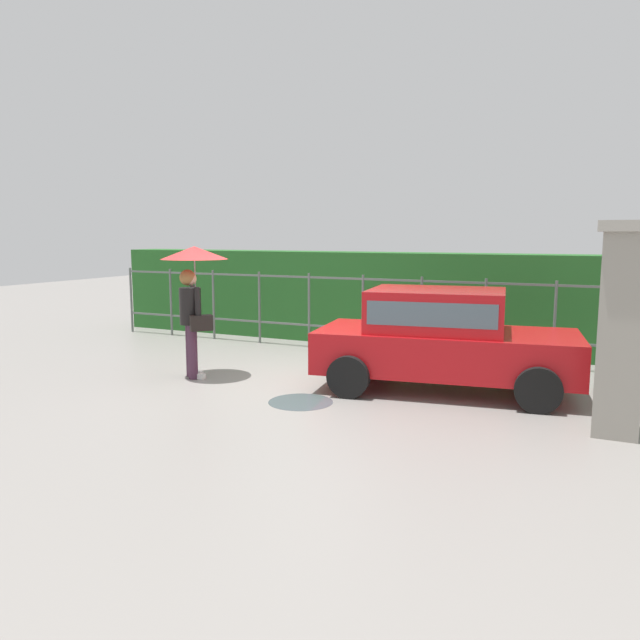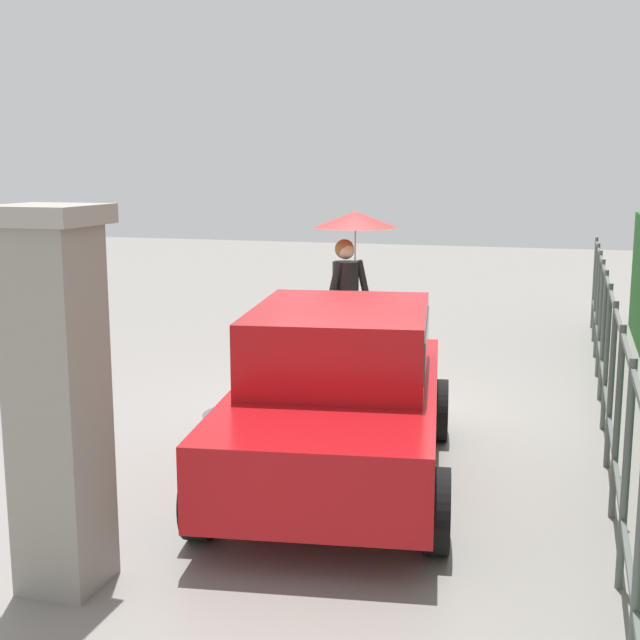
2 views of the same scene
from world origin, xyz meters
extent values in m
plane|color=gray|center=(0.00, 0.00, 0.00)|extent=(40.00, 40.00, 0.00)
cube|color=#B71116|center=(2.09, 0.36, 0.58)|extent=(3.90, 2.16, 0.60)
cube|color=#B71116|center=(1.94, 0.34, 1.18)|extent=(2.09, 1.70, 0.60)
cube|color=#4C5B66|center=(1.94, 0.34, 1.20)|extent=(1.94, 1.70, 0.33)
cylinder|color=black|center=(3.20, 1.37, 0.30)|extent=(0.62, 0.27, 0.60)
cylinder|color=black|center=(3.45, -0.29, 0.30)|extent=(0.62, 0.27, 0.60)
cylinder|color=black|center=(0.73, 1.01, 0.30)|extent=(0.62, 0.27, 0.60)
cylinder|color=black|center=(0.97, -0.65, 0.30)|extent=(0.62, 0.27, 0.60)
cube|color=red|center=(0.17, 0.63, 0.73)|extent=(0.09, 0.21, 0.16)
cube|color=red|center=(0.33, -0.46, 0.73)|extent=(0.09, 0.21, 0.16)
cylinder|color=#47283D|center=(-1.83, -0.52, 0.43)|extent=(0.15, 0.15, 0.86)
cylinder|color=#47283D|center=(-1.69, -0.66, 0.43)|extent=(0.15, 0.15, 0.86)
cube|color=white|center=(-1.79, -0.48, 0.04)|extent=(0.26, 0.10, 0.08)
cube|color=white|center=(-1.65, -0.62, 0.04)|extent=(0.26, 0.10, 0.08)
cylinder|color=black|center=(-1.76, -0.59, 1.15)|extent=(0.34, 0.34, 0.58)
sphere|color=#DBAD89|center=(-1.76, -0.59, 1.58)|extent=(0.22, 0.22, 0.22)
sphere|color=olive|center=(-1.78, -0.61, 1.60)|extent=(0.25, 0.25, 0.25)
cylinder|color=black|center=(-1.86, -0.38, 1.18)|extent=(0.23, 0.22, 0.56)
cylinder|color=black|center=(-1.54, -0.68, 1.18)|extent=(0.23, 0.22, 0.56)
cylinder|color=#B2B2B7|center=(-1.75, -0.46, 1.50)|extent=(0.02, 0.02, 0.77)
cone|color=red|center=(-1.75, -0.46, 1.98)|extent=(1.06, 1.06, 0.20)
cube|color=black|center=(-1.49, -0.68, 0.91)|extent=(0.35, 0.36, 0.24)
cube|color=gray|center=(4.33, -0.82, 1.15)|extent=(0.48, 0.48, 2.30)
cube|color=#9E998E|center=(4.33, -0.82, 2.36)|extent=(0.60, 0.60, 0.12)
cylinder|color=#59605B|center=(-5.87, 2.57, 0.75)|extent=(0.05, 0.05, 1.50)
cylinder|color=#59605B|center=(-4.71, 2.57, 0.75)|extent=(0.05, 0.05, 1.50)
cylinder|color=#59605B|center=(-3.55, 2.57, 0.75)|extent=(0.05, 0.05, 1.50)
cylinder|color=#59605B|center=(-2.40, 2.57, 0.75)|extent=(0.05, 0.05, 1.50)
cylinder|color=#59605B|center=(-1.24, 2.57, 0.75)|extent=(0.05, 0.05, 1.50)
cylinder|color=#59605B|center=(-0.08, 2.57, 0.75)|extent=(0.05, 0.05, 1.50)
cylinder|color=#59605B|center=(1.08, 2.57, 0.75)|extent=(0.05, 0.05, 1.50)
cylinder|color=#59605B|center=(2.23, 2.57, 0.75)|extent=(0.05, 0.05, 1.50)
cylinder|color=#59605B|center=(3.39, 2.57, 0.75)|extent=(0.05, 0.05, 1.50)
cylinder|color=#59605B|center=(4.55, 2.57, 0.75)|extent=(0.05, 0.05, 1.50)
cube|color=#59605B|center=(-0.08, 2.57, 1.42)|extent=(11.57, 0.03, 0.04)
cube|color=#59605B|center=(-0.08, 2.57, 0.45)|extent=(11.57, 0.03, 0.04)
cube|color=#235B23|center=(-0.08, 3.62, 0.95)|extent=(12.57, 0.90, 1.90)
cylinder|color=#4C545B|center=(0.47, -1.14, 0.00)|extent=(0.89, 0.89, 0.00)
camera|label=1|loc=(4.17, -8.34, 2.27)|focal=34.31mm
camera|label=2|loc=(8.76, 2.17, 2.64)|focal=47.85mm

